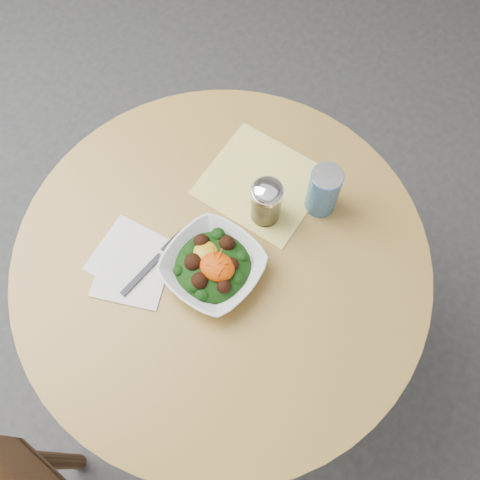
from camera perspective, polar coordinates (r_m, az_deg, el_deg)
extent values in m
plane|color=#303033|center=(1.86, -1.26, -10.41)|extent=(6.00, 6.00, 0.00)
cylinder|color=black|center=(1.85, -1.27, -10.31)|extent=(0.52, 0.52, 0.03)
cylinder|color=black|center=(1.52, -1.54, -7.46)|extent=(0.10, 0.10, 0.71)
cylinder|color=gold|center=(1.16, -2.00, -2.44)|extent=(0.90, 0.90, 0.04)
cylinder|color=#533517|center=(1.66, -19.13, -21.36)|extent=(0.04, 0.04, 0.48)
cube|color=yellow|center=(1.22, 2.33, 6.09)|extent=(0.28, 0.26, 0.00)
cube|color=white|center=(1.17, -11.64, -1.72)|extent=(0.15, 0.15, 0.00)
cube|color=white|center=(1.15, -11.41, -3.27)|extent=(0.18, 0.18, 0.00)
imported|color=silver|center=(1.11, -2.91, -2.87)|extent=(0.23, 0.23, 0.05)
ellipsoid|color=black|center=(1.11, -2.91, -2.89)|extent=(0.16, 0.16, 0.06)
ellipsoid|color=#BF9513|center=(1.10, -3.69, -1.32)|extent=(0.05, 0.05, 0.02)
ellipsoid|color=#EA4005|center=(1.08, -2.45, -2.87)|extent=(0.07, 0.06, 0.03)
cube|color=black|center=(1.14, -10.44, -3.65)|extent=(0.04, 0.12, 0.00)
cube|color=black|center=(1.16, -7.15, -0.40)|extent=(0.04, 0.07, 0.00)
cylinder|color=silver|center=(1.14, 2.80, 3.87)|extent=(0.07, 0.07, 0.10)
cylinder|color=#A6884D|center=(1.16, 2.75, 3.38)|extent=(0.06, 0.06, 0.06)
cylinder|color=silver|center=(1.09, 2.93, 5.16)|extent=(0.07, 0.07, 0.01)
ellipsoid|color=silver|center=(1.09, 2.94, 5.31)|extent=(0.07, 0.07, 0.03)
cylinder|color=navy|center=(1.15, 8.88, 5.20)|extent=(0.07, 0.07, 0.13)
cylinder|color=#BAB9C1|center=(1.10, 9.37, 6.80)|extent=(0.06, 0.06, 0.00)
cube|color=#BAB9C1|center=(1.10, 9.56, 7.20)|extent=(0.01, 0.02, 0.00)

